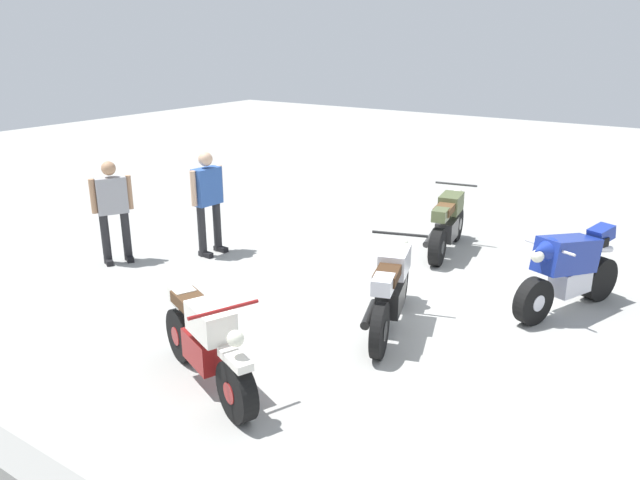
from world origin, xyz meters
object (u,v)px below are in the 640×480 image
at_px(person_in_blue_shirt, 208,197).
at_px(person_in_gray_shirt, 113,206).
at_px(motorcycle_olive_vintage, 447,224).
at_px(motorcycle_blue_sportbike, 569,268).
at_px(motorcycle_cream_vintage, 206,343).
at_px(motorcycle_silver_cruiser, 391,289).

height_order(person_in_blue_shirt, person_in_gray_shirt, person_in_blue_shirt).
xyz_separation_m(motorcycle_olive_vintage, person_in_gray_shirt, (4.16, 3.35, 0.43)).
height_order(motorcycle_blue_sportbike, motorcycle_cream_vintage, motorcycle_blue_sportbike).
xyz_separation_m(motorcycle_blue_sportbike, motorcycle_olive_vintage, (2.20, -1.27, -0.11)).
distance_m(motorcycle_cream_vintage, person_in_blue_shirt, 4.11).
bearing_deg(motorcycle_olive_vintage, person_in_blue_shirt, 114.63).
height_order(motorcycle_blue_sportbike, motorcycle_silver_cruiser, motorcycle_blue_sportbike).
bearing_deg(motorcycle_blue_sportbike, motorcycle_cream_vintage, -11.38).
bearing_deg(motorcycle_silver_cruiser, motorcycle_olive_vintage, -7.52).
height_order(motorcycle_cream_vintage, person_in_blue_shirt, person_in_blue_shirt).
distance_m(motorcycle_olive_vintage, person_in_blue_shirt, 3.93).
bearing_deg(person_in_blue_shirt, motorcycle_blue_sportbike, 14.30).
bearing_deg(motorcycle_silver_cruiser, motorcycle_blue_sportbike, -61.29).
relative_size(motorcycle_cream_vintage, motorcycle_silver_cruiser, 0.92).
relative_size(motorcycle_cream_vintage, person_in_gray_shirt, 1.15).
relative_size(motorcycle_blue_sportbike, motorcycle_olive_vintage, 0.97).
bearing_deg(motorcycle_cream_vintage, motorcycle_olive_vintage, 108.06).
distance_m(motorcycle_cream_vintage, person_in_gray_shirt, 4.22).
xyz_separation_m(motorcycle_olive_vintage, person_in_blue_shirt, (3.20, 2.24, 0.48)).
bearing_deg(motorcycle_blue_sportbike, motorcycle_olive_vintage, -98.09).
xyz_separation_m(motorcycle_cream_vintage, person_in_gray_shirt, (3.77, -1.86, 0.43)).
relative_size(motorcycle_blue_sportbike, person_in_blue_shirt, 1.11).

